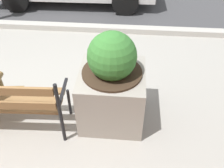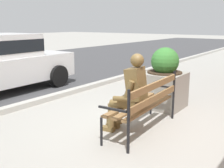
% 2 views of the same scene
% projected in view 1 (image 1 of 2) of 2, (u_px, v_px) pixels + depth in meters
% --- Properties ---
extents(ground_plane, '(80.00, 80.00, 0.00)m').
position_uv_depth(ground_plane, '(0.00, 130.00, 3.46)').
color(ground_plane, '#9E9B93').
extents(curb_stone, '(60.00, 0.20, 0.12)m').
position_uv_depth(curb_stone, '(54.00, 26.00, 5.63)').
color(curb_stone, '#B2AFA8').
rests_on(curb_stone, ground).
extents(concrete_planter, '(0.84, 0.84, 1.33)m').
position_uv_depth(concrete_planter, '(112.00, 85.00, 3.29)').
color(concrete_planter, gray).
rests_on(concrete_planter, ground).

